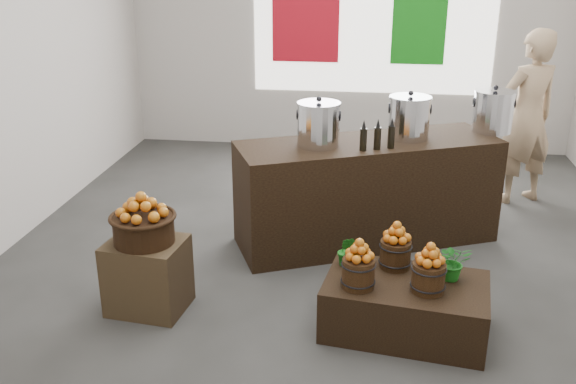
# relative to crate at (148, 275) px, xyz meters

# --- Properties ---
(ground) EXTENTS (7.00, 7.00, 0.00)m
(ground) POSITION_rel_crate_xyz_m (1.32, 1.11, -0.29)
(ground) COLOR #3A3A37
(ground) RESTS_ON ground
(back_wall) EXTENTS (6.00, 0.04, 4.00)m
(back_wall) POSITION_rel_crate_xyz_m (1.32, 4.61, 1.71)
(back_wall) COLOR #B3ADA6
(back_wall) RESTS_ON ground
(back_opening) EXTENTS (3.20, 0.02, 2.40)m
(back_opening) POSITION_rel_crate_xyz_m (1.62, 4.59, 1.71)
(back_opening) COLOR white
(back_opening) RESTS_ON back_wall
(deco_red_left) EXTENTS (0.90, 0.04, 1.40)m
(deco_red_left) POSITION_rel_crate_xyz_m (0.72, 4.58, 1.61)
(deco_red_left) COLOR #B30D1C
(deco_red_left) RESTS_ON back_wall
(deco_green_right) EXTENTS (0.70, 0.04, 1.00)m
(deco_green_right) POSITION_rel_crate_xyz_m (2.22, 4.58, 1.41)
(deco_green_right) COLOR #127714
(deco_green_right) RESTS_ON back_wall
(crate) EXTENTS (0.62, 0.53, 0.57)m
(crate) POSITION_rel_crate_xyz_m (0.00, 0.00, 0.00)
(crate) COLOR #4C3B23
(crate) RESTS_ON ground
(wicker_basket) EXTENTS (0.46, 0.46, 0.21)m
(wicker_basket) POSITION_rel_crate_xyz_m (0.00, 0.00, 0.39)
(wicker_basket) COLOR black
(wicker_basket) RESTS_ON crate
(apples_in_basket) EXTENTS (0.36, 0.36, 0.19)m
(apples_in_basket) POSITION_rel_crate_xyz_m (0.00, 0.00, 0.59)
(apples_in_basket) COLOR #8C0C04
(apples_in_basket) RESTS_ON wicker_basket
(display_table) EXTENTS (1.25, 0.87, 0.40)m
(display_table) POSITION_rel_crate_xyz_m (1.97, -0.06, -0.09)
(display_table) COLOR black
(display_table) RESTS_ON ground
(apple_bucket_front_left) EXTENTS (0.23, 0.23, 0.21)m
(apple_bucket_front_left) POSITION_rel_crate_xyz_m (1.62, -0.17, 0.22)
(apple_bucket_front_left) COLOR #341C0E
(apple_bucket_front_left) RESTS_ON display_table
(apples_in_bucket_front_left) EXTENTS (0.17, 0.17, 0.16)m
(apples_in_bucket_front_left) POSITION_rel_crate_xyz_m (1.62, -0.17, 0.41)
(apples_in_bucket_front_left) COLOR #8C0C04
(apples_in_bucket_front_left) RESTS_ON apple_bucket_front_left
(apple_bucket_front_right) EXTENTS (0.23, 0.23, 0.21)m
(apple_bucket_front_right) POSITION_rel_crate_xyz_m (2.10, -0.17, 0.22)
(apple_bucket_front_right) COLOR #341C0E
(apple_bucket_front_right) RESTS_ON display_table
(apples_in_bucket_front_right) EXTENTS (0.17, 0.17, 0.16)m
(apples_in_bucket_front_right) POSITION_rel_crate_xyz_m (2.10, -0.17, 0.41)
(apples_in_bucket_front_right) COLOR #8C0C04
(apples_in_bucket_front_right) RESTS_ON apple_bucket_front_right
(apple_bucket_rear) EXTENTS (0.23, 0.23, 0.21)m
(apple_bucket_rear) POSITION_rel_crate_xyz_m (1.88, 0.17, 0.22)
(apple_bucket_rear) COLOR #341C0E
(apple_bucket_rear) RESTS_ON display_table
(apples_in_bucket_rear) EXTENTS (0.17, 0.17, 0.16)m
(apples_in_bucket_rear) POSITION_rel_crate_xyz_m (1.88, 0.17, 0.41)
(apples_in_bucket_rear) COLOR #8C0C04
(apples_in_bucket_rear) RESTS_ON apple_bucket_rear
(herb_garnish_right) EXTENTS (0.27, 0.24, 0.28)m
(herb_garnish_right) POSITION_rel_crate_xyz_m (2.29, 0.04, 0.25)
(herb_garnish_right) COLOR #146216
(herb_garnish_right) RESTS_ON display_table
(herb_garnish_left) EXTENTS (0.15, 0.13, 0.24)m
(herb_garnish_left) POSITION_rel_crate_xyz_m (1.52, 0.15, 0.24)
(herb_garnish_left) COLOR #146216
(herb_garnish_left) RESTS_ON display_table
(counter) EXTENTS (2.53, 1.69, 0.99)m
(counter) POSITION_rel_crate_xyz_m (1.65, 1.49, 0.21)
(counter) COLOR black
(counter) RESTS_ON ground
(stock_pot_left) EXTENTS (0.38, 0.38, 0.38)m
(stock_pot_left) POSITION_rel_crate_xyz_m (1.20, 1.29, 0.90)
(stock_pot_left) COLOR silver
(stock_pot_left) RESTS_ON counter
(stock_pot_center) EXTENTS (0.38, 0.38, 0.38)m
(stock_pot_center) POSITION_rel_crate_xyz_m (2.00, 1.65, 0.90)
(stock_pot_center) COLOR silver
(stock_pot_center) RESTS_ON counter
(stock_pot_right) EXTENTS (0.38, 0.38, 0.38)m
(stock_pot_right) POSITION_rel_crate_xyz_m (2.81, 2.00, 0.90)
(stock_pot_right) COLOR silver
(stock_pot_right) RESTS_ON counter
(oil_cruets) EXTENTS (0.27, 0.17, 0.28)m
(oil_cruets) POSITION_rel_crate_xyz_m (1.75, 1.27, 0.85)
(oil_cruets) COLOR black
(oil_cruets) RESTS_ON counter
(shopper) EXTENTS (0.82, 0.72, 1.89)m
(shopper) POSITION_rel_crate_xyz_m (3.31, 2.78, 0.66)
(shopper) COLOR tan
(shopper) RESTS_ON ground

